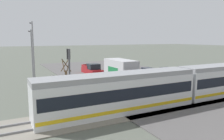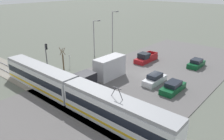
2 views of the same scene
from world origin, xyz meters
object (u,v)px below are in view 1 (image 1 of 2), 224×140
(no_parking_sign, at_px, (54,83))
(street_tree, at_px, (66,80))
(traffic_light_pole, at_px, (69,70))
(street_lamp_mid_block, at_px, (33,46))
(street_lamp_near_crossing, at_px, (32,52))
(sedan_car_0, at_px, (124,65))
(light_rail_tram, at_px, (184,85))
(pickup_truck, at_px, (92,70))
(sedan_car_1, at_px, (168,73))
(sedan_car_2, at_px, (149,74))
(box_truck, at_px, (125,75))

(no_parking_sign, bearing_deg, street_tree, 112.91)
(traffic_light_pole, distance_m, street_lamp_mid_block, 17.58)
(street_lamp_near_crossing, bearing_deg, street_lamp_mid_block, -99.66)
(sedan_car_0, bearing_deg, light_rail_tram, 73.70)
(light_rail_tram, distance_m, pickup_truck, 19.88)
(traffic_light_pole, bearing_deg, sedan_car_1, -157.17)
(traffic_light_pole, bearing_deg, pickup_truck, -118.35)
(pickup_truck, xyz_separation_m, street_lamp_near_crossing, (10.35, 3.66, 3.55))
(light_rail_tram, xyz_separation_m, no_parking_sign, (10.98, -8.38, -0.31))
(traffic_light_pole, height_order, no_parking_sign, traffic_light_pole)
(pickup_truck, xyz_separation_m, sedan_car_2, (-6.58, 7.74, -0.06))
(sedan_car_0, distance_m, street_lamp_mid_block, 18.80)
(traffic_light_pole, xyz_separation_m, street_lamp_near_crossing, (1.56, -12.62, 0.88))
(street_lamp_near_crossing, bearing_deg, light_rail_tram, 126.95)
(pickup_truck, distance_m, street_tree, 15.87)
(box_truck, xyz_separation_m, pickup_truck, (-0.16, -11.75, -0.87))
(street_lamp_near_crossing, bearing_deg, traffic_light_pole, 97.06)
(sedan_car_2, bearing_deg, no_parking_sign, -166.94)
(sedan_car_0, bearing_deg, sedan_car_1, 96.26)
(light_rail_tram, bearing_deg, traffic_light_pole, -18.33)
(no_parking_sign, bearing_deg, sedan_car_1, -171.10)
(light_rail_tram, xyz_separation_m, sedan_car_1, (-8.14, -11.37, -1.01))
(traffic_light_pole, bearing_deg, light_rail_tram, 161.67)
(sedan_car_0, relative_size, sedan_car_1, 0.90)
(box_truck, distance_m, street_lamp_mid_block, 16.35)
(pickup_truck, relative_size, no_parking_sign, 2.52)
(sedan_car_0, height_order, street_lamp_near_crossing, street_lamp_near_crossing)
(box_truck, xyz_separation_m, traffic_light_pole, (8.62, 4.53, 1.80))
(sedan_car_0, bearing_deg, traffic_light_pole, 48.77)
(street_lamp_near_crossing, height_order, no_parking_sign, street_lamp_near_crossing)
(traffic_light_pole, distance_m, street_tree, 3.23)
(light_rail_tram, bearing_deg, pickup_truck, -84.85)
(traffic_light_pole, relative_size, street_tree, 1.26)
(street_tree, bearing_deg, traffic_light_pole, 80.69)
(box_truck, xyz_separation_m, street_lamp_mid_block, (9.35, -12.96, 3.43))
(traffic_light_pole, bearing_deg, sedan_car_2, -150.94)
(pickup_truck, height_order, street_lamp_near_crossing, street_lamp_near_crossing)
(street_tree, relative_size, no_parking_sign, 1.89)
(pickup_truck, height_order, street_lamp_mid_block, street_lamp_mid_block)
(sedan_car_2, distance_m, traffic_light_pole, 17.78)
(pickup_truck, height_order, street_tree, street_tree)
(box_truck, bearing_deg, traffic_light_pole, 27.73)
(pickup_truck, distance_m, traffic_light_pole, 18.69)
(light_rail_tram, xyz_separation_m, street_lamp_mid_block, (11.30, -20.99, 3.40))
(box_truck, xyz_separation_m, sedan_car_2, (-6.74, -4.01, -0.93))
(sedan_car_2, relative_size, street_tree, 1.09)
(sedan_car_0, xyz_separation_m, street_lamp_near_crossing, (18.95, 7.22, 3.64))
(light_rail_tram, relative_size, no_parking_sign, 12.87)
(sedan_car_1, height_order, street_tree, street_tree)
(light_rail_tram, xyz_separation_m, box_truck, (1.95, -8.03, -0.04))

